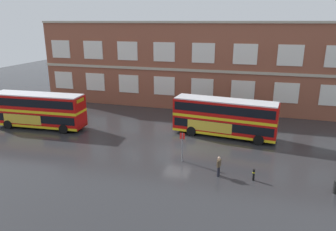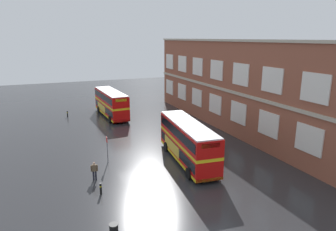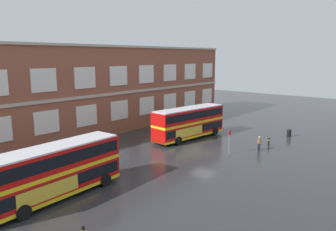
# 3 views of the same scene
# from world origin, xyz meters

# --- Properties ---
(ground_plane) EXTENTS (120.00, 120.00, 0.00)m
(ground_plane) POSITION_xyz_m (0.00, 2.00, 0.00)
(ground_plane) COLOR #2B2B2D
(brick_terminal_building) EXTENTS (48.77, 8.19, 12.11)m
(brick_terminal_building) POSITION_xyz_m (-0.09, 17.98, 5.91)
(brick_terminal_building) COLOR brown
(brick_terminal_building) RESTS_ON ground
(double_decker_near) EXTENTS (11.13, 3.33, 4.07)m
(double_decker_near) POSITION_xyz_m (-17.23, 1.84, 2.15)
(double_decker_near) COLOR red
(double_decker_near) RESTS_ON ground
(double_decker_middle) EXTENTS (11.21, 3.73, 4.07)m
(double_decker_middle) POSITION_xyz_m (3.98, 4.99, 2.15)
(double_decker_middle) COLOR red
(double_decker_middle) RESTS_ON ground
(waiting_passenger) EXTENTS (0.33, 0.64, 1.70)m
(waiting_passenger) POSITION_xyz_m (4.63, -4.49, 0.93)
(waiting_passenger) COLOR black
(waiting_passenger) RESTS_ON ground
(bus_stand_flag) EXTENTS (0.44, 0.10, 2.70)m
(bus_stand_flag) POSITION_xyz_m (1.13, -2.60, 1.64)
(bus_stand_flag) COLOR slate
(bus_stand_flag) RESTS_ON ground
(station_litter_bin) EXTENTS (0.60, 0.60, 1.03)m
(station_litter_bin) POSITION_xyz_m (13.31, -4.75, 0.52)
(station_litter_bin) COLOR black
(station_litter_bin) RESTS_ON ground
(safety_bollard_east) EXTENTS (0.19, 0.19, 0.95)m
(safety_bollard_east) POSITION_xyz_m (7.38, -4.47, 0.49)
(safety_bollard_east) COLOR black
(safety_bollard_east) RESTS_ON ground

